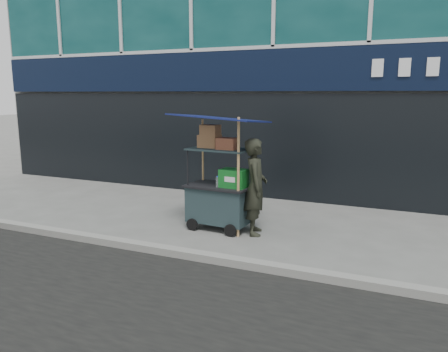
% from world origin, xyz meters
% --- Properties ---
extents(ground, '(80.00, 80.00, 0.00)m').
position_xyz_m(ground, '(0.00, 0.00, 0.00)').
color(ground, '#5F5E5A').
rests_on(ground, ground).
extents(curb, '(80.00, 0.18, 0.12)m').
position_xyz_m(curb, '(0.00, -0.20, 0.06)').
color(curb, gray).
rests_on(curb, ground).
extents(vendor_cart, '(1.59, 1.18, 2.07)m').
position_xyz_m(vendor_cart, '(-0.12, 1.31, 0.73)').
color(vendor_cart, '#1B2C2F').
rests_on(vendor_cart, ground).
extents(vendor_man, '(0.58, 0.70, 1.66)m').
position_xyz_m(vendor_man, '(0.54, 1.29, 0.83)').
color(vendor_man, black).
rests_on(vendor_man, ground).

